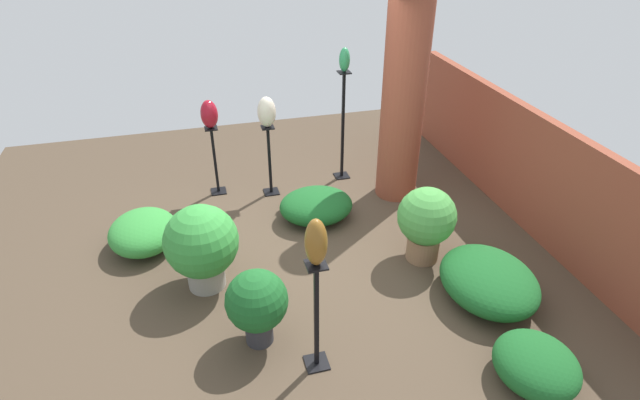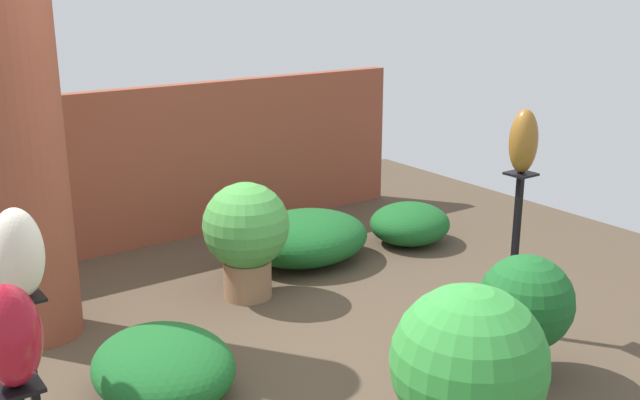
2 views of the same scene
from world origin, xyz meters
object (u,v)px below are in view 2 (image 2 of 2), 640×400
Objects in this scene: pedestal_bronze at (514,262)px; potted_plant_back_center at (526,307)px; brick_pillar at (19,140)px; art_vase_ivory at (18,253)px; potted_plant_walkway_edge at (246,232)px; potted_plant_front_left at (468,369)px; art_vase_bronze at (524,141)px; art_vase_ruby at (10,336)px.

potted_plant_back_center is at bearing -132.53° from pedestal_bronze.
brick_pillar is 6.67× the size of art_vase_ivory.
potted_plant_walkway_edge is 0.94× the size of potted_plant_front_left.
art_vase_bronze is at bearing 90.00° from pedestal_bronze.
art_vase_ruby is at bearing -134.98° from potted_plant_walkway_edge.
brick_pillar reaches higher than potted_plant_back_center.
art_vase_ivory is at bearing 150.01° from potted_plant_front_left.
potted_plant_back_center is 2.06m from potted_plant_walkway_edge.
art_vase_ivory is at bearing 177.25° from pedestal_bronze.
potted_plant_back_center is (2.14, -2.19, -0.86)m from brick_pillar.
brick_pillar reaches higher than pedestal_bronze.
art_vase_ruby is (-0.20, -0.69, -0.04)m from art_vase_ivory.
art_vase_bronze reaches higher than potted_plant_back_center.
brick_pillar is 3.02× the size of potted_plant_walkway_edge.
brick_pillar is 2.83× the size of potted_plant_front_left.
art_vase_bronze reaches higher than art_vase_ruby.
art_vase_ivory is (-0.43, -1.62, -0.15)m from brick_pillar.
potted_plant_walkway_edge is at bearing 45.02° from art_vase_ruby.
art_vase_ivory is at bearing -143.64° from potted_plant_walkway_edge.
art_vase_ivory is at bearing -104.90° from brick_pillar.
art_vase_ivory is 0.72m from art_vase_ruby.
art_vase_ivory is (-2.97, 0.14, 0.66)m from pedestal_bronze.
art_vase_ivory is 2.38m from potted_plant_walkway_edge.
pedestal_bronze is at bearing 9.80° from art_vase_ruby.
art_vase_ivory is at bearing 177.25° from art_vase_bronze.
brick_pillar is 1.69m from art_vase_ivory.
art_vase_ruby is at bearing -170.20° from art_vase_bronze.
potted_plant_front_left is (-0.89, -0.40, 0.07)m from potted_plant_back_center.
art_vase_ruby is 0.42× the size of potted_plant_walkway_edge.
art_vase_ivory is 0.42× the size of potted_plant_front_left.
art_vase_ruby is at bearing -177.55° from potted_plant_back_center.
potted_plant_front_left is at bearing -93.87° from potted_plant_walkway_edge.
pedestal_bronze is at bearing 47.47° from potted_plant_back_center.
potted_plant_walkway_edge is at bearing 86.13° from potted_plant_front_left.
potted_plant_front_left is at bearing -147.02° from pedestal_bronze.
potted_plant_walkway_edge is (1.41, -0.27, -0.80)m from brick_pillar.
art_vase_bronze is 0.43× the size of potted_plant_front_left.
brick_pillar is at bearing 75.10° from art_vase_ivory.
potted_plant_back_center is (-0.39, -0.43, -0.05)m from pedestal_bronze.
potted_plant_front_left is (1.69, -0.97, -0.64)m from art_vase_ivory.
art_vase_ivory reaches higher than potted_plant_front_left.
pedestal_bronze is at bearing -53.20° from potted_plant_walkway_edge.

